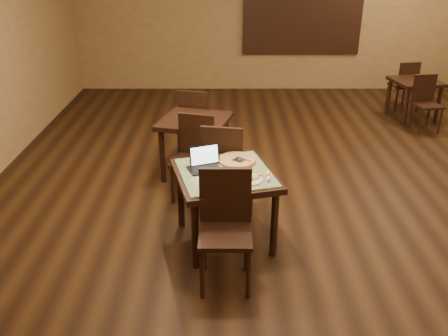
{
  "coord_description": "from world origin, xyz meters",
  "views": [
    {
      "loc": [
        -1.05,
        -4.71,
        2.73
      ],
      "look_at": [
        -1.05,
        -0.73,
        0.85
      ],
      "focal_mm": 38.0,
      "sensor_mm": 36.0,
      "label": 1
    }
  ],
  "objects_px": {
    "tiled_table": "(225,181)",
    "other_table_a_chair_far": "(405,83)",
    "laptop": "(204,162)",
    "other_table_a": "(415,87)",
    "other_table_b": "(195,129)",
    "other_table_b_chair_far": "(195,119)",
    "pizza_pan": "(237,161)",
    "other_table_a_chair_near": "(425,100)",
    "chair_main_far": "(223,163)",
    "chair_main_near": "(225,221)",
    "other_table_b_chair_near": "(194,152)"
  },
  "relations": [
    {
      "from": "other_table_a_chair_far",
      "to": "other_table_b_chair_far",
      "type": "relative_size",
      "value": 0.9
    },
    {
      "from": "other_table_a_chair_near",
      "to": "other_table_b",
      "type": "relative_size",
      "value": 0.89
    },
    {
      "from": "laptop",
      "to": "pizza_pan",
      "type": "height_order",
      "value": "laptop"
    },
    {
      "from": "pizza_pan",
      "to": "other_table_b_chair_far",
      "type": "height_order",
      "value": "other_table_b_chair_far"
    },
    {
      "from": "tiled_table",
      "to": "other_table_b_chair_far",
      "type": "bearing_deg",
      "value": 86.02
    },
    {
      "from": "tiled_table",
      "to": "other_table_a_chair_far",
      "type": "distance_m",
      "value": 5.33
    },
    {
      "from": "chair_main_near",
      "to": "laptop",
      "type": "bearing_deg",
      "value": 106.14
    },
    {
      "from": "other_table_a_chair_near",
      "to": "other_table_b_chair_far",
      "type": "bearing_deg",
      "value": -173.3
    },
    {
      "from": "pizza_pan",
      "to": "other_table_a_chair_far",
      "type": "height_order",
      "value": "other_table_a_chair_far"
    },
    {
      "from": "chair_main_far",
      "to": "other_table_b_chair_near",
      "type": "height_order",
      "value": "chair_main_far"
    },
    {
      "from": "other_table_a_chair_near",
      "to": "other_table_a_chair_far",
      "type": "relative_size",
      "value": 1.0
    },
    {
      "from": "chair_main_far",
      "to": "other_table_a_chair_far",
      "type": "bearing_deg",
      "value": -122.19
    },
    {
      "from": "other_table_a_chair_far",
      "to": "other_table_b",
      "type": "distance_m",
      "value": 4.51
    },
    {
      "from": "pizza_pan",
      "to": "other_table_a_chair_far",
      "type": "relative_size",
      "value": 0.44
    },
    {
      "from": "other_table_a_chair_near",
      "to": "other_table_b_chair_far",
      "type": "height_order",
      "value": "other_table_b_chair_far"
    },
    {
      "from": "tiled_table",
      "to": "pizza_pan",
      "type": "relative_size",
      "value": 2.89
    },
    {
      "from": "pizza_pan",
      "to": "other_table_b",
      "type": "xyz_separation_m",
      "value": [
        -0.5,
        1.3,
        -0.14
      ]
    },
    {
      "from": "tiled_table",
      "to": "chair_main_far",
      "type": "xyz_separation_m",
      "value": [
        -0.02,
        0.61,
        -0.08
      ]
    },
    {
      "from": "laptop",
      "to": "other_table_a",
      "type": "xyz_separation_m",
      "value": [
        3.42,
        3.62,
        -0.25
      ]
    },
    {
      "from": "other_table_b",
      "to": "other_table_b_chair_far",
      "type": "distance_m",
      "value": 0.58
    },
    {
      "from": "tiled_table",
      "to": "pizza_pan",
      "type": "bearing_deg",
      "value": 48.68
    },
    {
      "from": "pizza_pan",
      "to": "other_table_b",
      "type": "relative_size",
      "value": 0.39
    },
    {
      "from": "tiled_table",
      "to": "other_table_a_chair_near",
      "type": "height_order",
      "value": "other_table_a_chair_near"
    },
    {
      "from": "chair_main_near",
      "to": "other_table_a_chair_far",
      "type": "bearing_deg",
      "value": 56.57
    },
    {
      "from": "tiled_table",
      "to": "chair_main_near",
      "type": "height_order",
      "value": "chair_main_near"
    },
    {
      "from": "chair_main_far",
      "to": "other_table_a_chair_near",
      "type": "xyz_separation_m",
      "value": [
        3.22,
        2.59,
        -0.08
      ]
    },
    {
      "from": "other_table_a",
      "to": "other_table_a_chair_near",
      "type": "bearing_deg",
      "value": -101.62
    },
    {
      "from": "chair_main_far",
      "to": "other_table_b_chair_near",
      "type": "distance_m",
      "value": 0.49
    },
    {
      "from": "pizza_pan",
      "to": "chair_main_far",
      "type": "bearing_deg",
      "value": 110.05
    },
    {
      "from": "laptop",
      "to": "other_table_b_chair_far",
      "type": "xyz_separation_m",
      "value": [
        -0.2,
        2.02,
        -0.26
      ]
    },
    {
      "from": "other_table_a",
      "to": "tiled_table",
      "type": "bearing_deg",
      "value": -141.01
    },
    {
      "from": "tiled_table",
      "to": "laptop",
      "type": "bearing_deg",
      "value": 139.07
    },
    {
      "from": "chair_main_near",
      "to": "other_table_b",
      "type": "distance_m",
      "value": 2.18
    },
    {
      "from": "tiled_table",
      "to": "other_table_a_chair_far",
      "type": "bearing_deg",
      "value": 37.86
    },
    {
      "from": "laptop",
      "to": "other_table_a_chair_near",
      "type": "xyz_separation_m",
      "value": [
        3.41,
        3.11,
        -0.32
      ]
    },
    {
      "from": "tiled_table",
      "to": "laptop",
      "type": "xyz_separation_m",
      "value": [
        -0.2,
        0.1,
        0.16
      ]
    },
    {
      "from": "tiled_table",
      "to": "other_table_b_chair_far",
      "type": "distance_m",
      "value": 2.15
    },
    {
      "from": "pizza_pan",
      "to": "other_table_a_chair_near",
      "type": "xyz_separation_m",
      "value": [
        3.09,
        2.97,
        -0.27
      ]
    },
    {
      "from": "chair_main_near",
      "to": "pizza_pan",
      "type": "height_order",
      "value": "chair_main_near"
    },
    {
      "from": "laptop",
      "to": "other_table_b_chair_far",
      "type": "relative_size",
      "value": 0.36
    },
    {
      "from": "chair_main_far",
      "to": "other_table_b_chair_far",
      "type": "distance_m",
      "value": 1.55
    },
    {
      "from": "chair_main_near",
      "to": "chair_main_far",
      "type": "xyz_separation_m",
      "value": [
        -0.02,
        1.22,
        -0.0
      ]
    },
    {
      "from": "chair_main_near",
      "to": "other_table_a_chair_near",
      "type": "xyz_separation_m",
      "value": [
        3.21,
        3.81,
        -0.09
      ]
    },
    {
      "from": "tiled_table",
      "to": "other_table_b",
      "type": "height_order",
      "value": "tiled_table"
    },
    {
      "from": "chair_main_near",
      "to": "pizza_pan",
      "type": "xyz_separation_m",
      "value": [
        0.12,
        0.85,
        0.18
      ]
    },
    {
      "from": "other_table_a_chair_near",
      "to": "other_table_b",
      "type": "bearing_deg",
      "value": -165.2
    },
    {
      "from": "tiled_table",
      "to": "other_table_a_chair_near",
      "type": "distance_m",
      "value": 4.54
    },
    {
      "from": "tiled_table",
      "to": "other_table_b_chair_far",
      "type": "xyz_separation_m",
      "value": [
        -0.4,
        2.11,
        -0.11
      ]
    },
    {
      "from": "pizza_pan",
      "to": "other_table_a",
      "type": "xyz_separation_m",
      "value": [
        3.1,
        3.48,
        -0.2
      ]
    },
    {
      "from": "other_table_a",
      "to": "other_table_a_chair_near",
      "type": "height_order",
      "value": "other_table_a_chair_near"
    }
  ]
}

